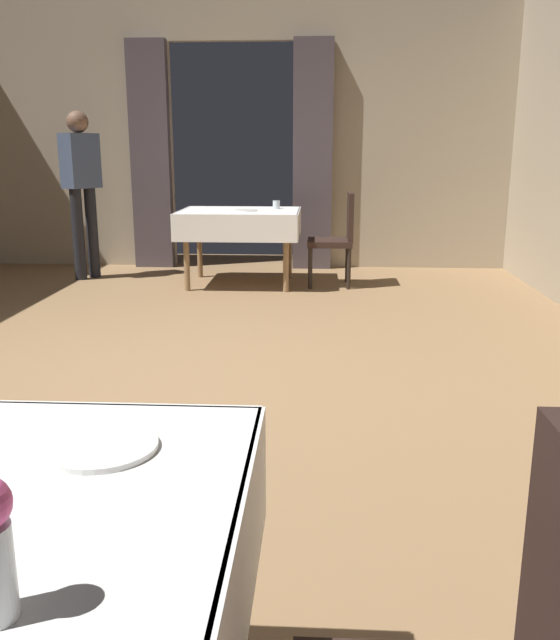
{
  "coord_description": "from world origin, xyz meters",
  "views": [
    {
      "loc": [
        0.99,
        -3.7,
        1.33
      ],
      "look_at": [
        0.77,
        0.3,
        0.32
      ],
      "focal_mm": 37.73,
      "sensor_mm": 36.0,
      "label": 1
    }
  ],
  "objects_px": {
    "plate_near_b": "(101,447)",
    "glass_mid_a": "(276,205)",
    "chair_mid_right": "(338,235)",
    "dining_table_mid": "(240,220)",
    "person_waiter_by_doorway": "(82,181)",
    "plate_mid_b": "(246,210)"
  },
  "relations": [
    {
      "from": "plate_near_b",
      "to": "glass_mid_a",
      "type": "distance_m",
      "value": 5.7
    },
    {
      "from": "chair_mid_right",
      "to": "dining_table_mid",
      "type": "bearing_deg",
      "value": 179.12
    },
    {
      "from": "chair_mid_right",
      "to": "plate_near_b",
      "type": "relative_size",
      "value": 4.1
    },
    {
      "from": "dining_table_mid",
      "to": "person_waiter_by_doorway",
      "type": "height_order",
      "value": "person_waiter_by_doorway"
    },
    {
      "from": "plate_mid_b",
      "to": "person_waiter_by_doorway",
      "type": "distance_m",
      "value": 1.8
    },
    {
      "from": "plate_mid_b",
      "to": "dining_table_mid",
      "type": "bearing_deg",
      "value": 131.49
    },
    {
      "from": "person_waiter_by_doorway",
      "to": "chair_mid_right",
      "type": "bearing_deg",
      "value": -5.44
    },
    {
      "from": "plate_near_b",
      "to": "glass_mid_a",
      "type": "xyz_separation_m",
      "value": [
        -0.0,
        5.7,
        0.04
      ]
    },
    {
      "from": "chair_mid_right",
      "to": "glass_mid_a",
      "type": "relative_size",
      "value": 11.04
    },
    {
      "from": "plate_near_b",
      "to": "dining_table_mid",
      "type": "bearing_deg",
      "value": 93.7
    },
    {
      "from": "person_waiter_by_doorway",
      "to": "plate_near_b",
      "type": "bearing_deg",
      "value": -70.57
    },
    {
      "from": "dining_table_mid",
      "to": "glass_mid_a",
      "type": "xyz_separation_m",
      "value": [
        0.36,
        0.18,
        0.14
      ]
    },
    {
      "from": "dining_table_mid",
      "to": "person_waiter_by_doorway",
      "type": "bearing_deg",
      "value": 171.91
    },
    {
      "from": "plate_near_b",
      "to": "glass_mid_a",
      "type": "bearing_deg",
      "value": 90.01
    },
    {
      "from": "plate_mid_b",
      "to": "person_waiter_by_doorway",
      "type": "bearing_deg",
      "value": 169.57
    },
    {
      "from": "plate_near_b",
      "to": "plate_mid_b",
      "type": "xyz_separation_m",
      "value": [
        -0.28,
        5.43,
        0.0
      ]
    },
    {
      "from": "dining_table_mid",
      "to": "chair_mid_right",
      "type": "height_order",
      "value": "chair_mid_right"
    },
    {
      "from": "chair_mid_right",
      "to": "person_waiter_by_doorway",
      "type": "xyz_separation_m",
      "value": [
        -2.66,
        0.25,
        0.51
      ]
    },
    {
      "from": "chair_mid_right",
      "to": "plate_mid_b",
      "type": "height_order",
      "value": "chair_mid_right"
    },
    {
      "from": "plate_near_b",
      "to": "person_waiter_by_doorway",
      "type": "relative_size",
      "value": 0.13
    },
    {
      "from": "glass_mid_a",
      "to": "person_waiter_by_doorway",
      "type": "distance_m",
      "value": 2.04
    },
    {
      "from": "glass_mid_a",
      "to": "plate_mid_b",
      "type": "bearing_deg",
      "value": -136.73
    }
  ]
}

